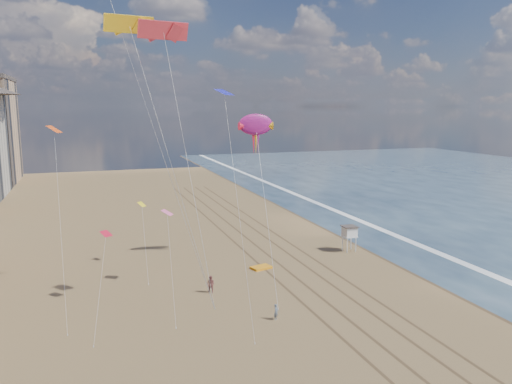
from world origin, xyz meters
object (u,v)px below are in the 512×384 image
at_px(show_kite, 256,125).
at_px(kite_flyer_b, 211,284).
at_px(lifeguard_stand, 349,232).
at_px(kite_flyer_a, 276,312).
at_px(grounded_kite, 261,267).

distance_m(show_kite, kite_flyer_b, 21.18).
relative_size(lifeguard_stand, kite_flyer_a, 2.34).
bearing_deg(kite_flyer_b, show_kite, 93.21).
height_order(kite_flyer_a, kite_flyer_b, kite_flyer_b).
bearing_deg(kite_flyer_a, lifeguard_stand, 0.16).
distance_m(lifeguard_stand, grounded_kite, 14.36).
bearing_deg(kite_flyer_b, lifeguard_stand, 65.08).
xyz_separation_m(lifeguard_stand, kite_flyer_a, (-17.39, -17.42, -1.95)).
bearing_deg(grounded_kite, kite_flyer_a, -119.02).
xyz_separation_m(grounded_kite, show_kite, (0.93, 4.72, 17.01)).
bearing_deg(grounded_kite, lifeguard_stand, -2.14).
distance_m(lifeguard_stand, kite_flyer_b, 23.32).
distance_m(show_kite, kite_flyer_a, 25.53).
height_order(grounded_kite, kite_flyer_a, kite_flyer_a).
bearing_deg(kite_flyer_a, show_kite, 31.68).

